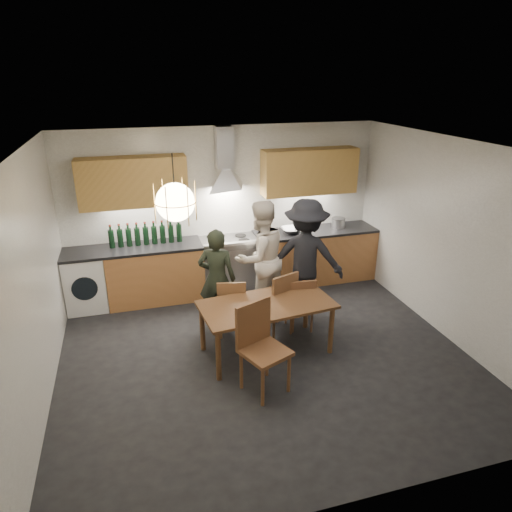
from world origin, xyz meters
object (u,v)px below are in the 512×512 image
object	(u,v)px
person_left	(217,279)
person_right	(305,257)
dining_table	(267,309)
wine_bottles	(146,233)
mixing_bowl	(292,230)
chair_front	(260,341)
stock_pot	(338,223)
chair_back_left	(232,304)
person_mid	(260,258)

from	to	relation	value
person_left	person_right	distance (m)	1.33
dining_table	person_right	world-z (taller)	person_right
person_left	wine_bottles	xyz separation A→B (m)	(-0.86, 1.13, 0.36)
person_left	mixing_bowl	world-z (taller)	person_left
chair_front	mixing_bowl	size ratio (longest dim) A/B	2.98
person_left	stock_pot	bearing A→B (deg)	-131.77
person_right	stock_pot	distance (m)	1.41
person_left	stock_pot	world-z (taller)	person_left
chair_back_left	person_right	world-z (taller)	person_right
dining_table	chair_front	bearing A→B (deg)	-119.54
dining_table	stock_pot	bearing A→B (deg)	39.65
person_left	person_right	size ratio (longest dim) A/B	0.83
chair_back_left	chair_front	bearing A→B (deg)	104.33
person_right	stock_pot	bearing A→B (deg)	-110.17
stock_pot	person_mid	bearing A→B (deg)	-152.89
dining_table	person_mid	xyz separation A→B (m)	(0.24, 1.08, 0.24)
person_left	person_right	bearing A→B (deg)	-153.31
person_left	stock_pot	size ratio (longest dim) A/B	6.48
person_right	stock_pot	world-z (taller)	person_right
mixing_bowl	wine_bottles	distance (m)	2.32
person_mid	person_right	bearing A→B (deg)	144.05
person_mid	person_left	bearing A→B (deg)	-0.21
person_left	wine_bottles	distance (m)	1.47
person_right	wine_bottles	xyz separation A→B (m)	(-2.18, 1.05, 0.22)
chair_back_left	person_left	xyz separation A→B (m)	(-0.12, 0.32, 0.24)
chair_front	stock_pot	xyz separation A→B (m)	(2.13, 2.55, 0.39)
mixing_bowl	chair_front	bearing A→B (deg)	-117.11
mixing_bowl	stock_pot	size ratio (longest dim) A/B	1.56
person_right	stock_pot	size ratio (longest dim) A/B	7.77
chair_back_left	stock_pot	xyz separation A→B (m)	(2.18, 1.40, 0.50)
person_left	person_mid	bearing A→B (deg)	-136.60
chair_back_left	mixing_bowl	bearing A→B (deg)	-122.80
person_right	chair_front	bearing A→B (deg)	77.99
chair_back_left	person_left	size ratio (longest dim) A/B	0.58
chair_front	person_mid	world-z (taller)	person_mid
person_right	mixing_bowl	bearing A→B (deg)	-73.77
wine_bottles	chair_back_left	bearing A→B (deg)	-56.02
wine_bottles	mixing_bowl	bearing A→B (deg)	-2.46
mixing_bowl	chair_back_left	bearing A→B (deg)	-134.48
person_mid	chair_back_left	bearing A→B (deg)	25.03
person_right	dining_table	bearing A→B (deg)	70.66
dining_table	person_right	distance (m)	1.27
person_left	person_mid	distance (m)	0.75
chair_back_left	chair_front	size ratio (longest dim) A/B	0.81
chair_back_left	stock_pot	size ratio (longest dim) A/B	3.77
person_right	person_left	bearing A→B (deg)	28.02
person_left	dining_table	bearing A→B (deg)	142.28
chair_back_left	person_left	distance (m)	0.42
person_right	mixing_bowl	xyz separation A→B (m)	(0.14, 0.95, 0.08)
chair_front	mixing_bowl	distance (m)	2.83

